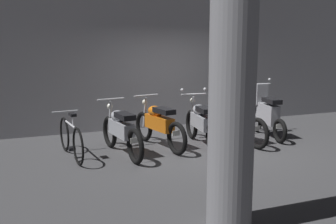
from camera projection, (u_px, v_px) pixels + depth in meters
ground_plane at (206, 148)px, 8.47m from camera, size 80.00×80.00×0.00m
back_wall at (163, 60)px, 10.43m from camera, size 16.00×0.30×3.36m
motorbike_slot_0 at (121, 130)px, 7.93m from camera, size 0.56×1.95×1.03m
motorbike_slot_1 at (159, 124)px, 8.47m from camera, size 0.61×1.93×1.03m
motorbike_slot_2 at (201, 122)px, 8.61m from camera, size 0.59×1.95×1.15m
motorbike_slot_3 at (237, 119)px, 8.91m from camera, size 0.59×1.95×1.15m
motorbike_slot_4 at (267, 114)px, 9.38m from camera, size 0.59×1.68×1.29m
bicycle at (71, 139)px, 7.75m from camera, size 0.50×1.73×0.89m
support_pillar at (232, 87)px, 4.69m from camera, size 0.54×0.54×3.36m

